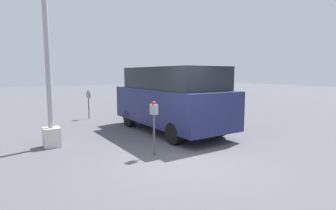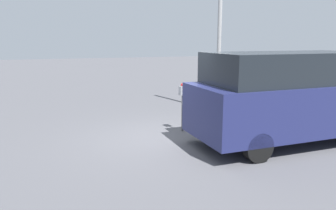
# 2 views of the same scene
# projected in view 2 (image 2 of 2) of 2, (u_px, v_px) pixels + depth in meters

# --- Properties ---
(ground_plane) EXTENTS (80.00, 80.00, 0.00)m
(ground_plane) POSITION_uv_depth(u_px,v_px,m) (169.00, 138.00, 8.79)
(ground_plane) COLOR #4C4C51
(parking_meter_near) EXTENTS (0.22, 0.15, 1.39)m
(parking_meter_near) POSITION_uv_depth(u_px,v_px,m) (182.00, 96.00, 9.26)
(parking_meter_near) COLOR #4C4C4C
(parking_meter_near) RESTS_ON ground
(lamp_post) EXTENTS (0.44, 0.44, 6.55)m
(lamp_post) POSITION_uv_depth(u_px,v_px,m) (219.00, 55.00, 11.72)
(lamp_post) COLOR beige
(lamp_post) RESTS_ON ground
(parked_van) EXTENTS (5.04, 2.08, 2.30)m
(parked_van) POSITION_uv_depth(u_px,v_px,m) (289.00, 95.00, 8.19)
(parked_van) COLOR navy
(parked_van) RESTS_ON ground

